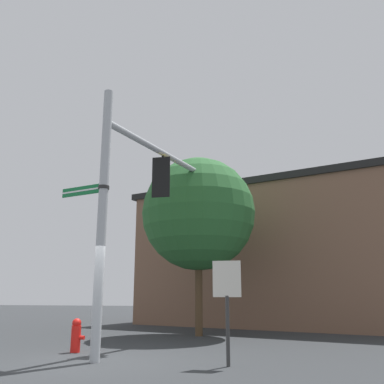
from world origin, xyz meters
name	(u,v)px	position (x,y,z in m)	size (l,w,h in m)	color
ground_plane	(94,363)	(0.00, 0.00, 0.00)	(80.00, 80.00, 0.00)	#2D3033
signal_pole	(102,216)	(0.00, 0.00, 3.20)	(0.22, 0.22, 6.39)	#ADB2B7
mast_arm	(185,166)	(1.11, 3.85, 5.56)	(0.18, 0.18, 8.02)	#ADB2B7
traffic_light_nearest_pole	(163,178)	(0.72, 2.53, 4.77)	(0.54, 0.49, 1.31)	black
traffic_light_mid_inner	(223,206)	(1.95, 6.80, 4.77)	(0.54, 0.49, 1.31)	black
street_name_sign	(90,190)	(-0.41, 0.12, 3.89)	(1.39, 0.51, 0.22)	#147238
storefront_building	(276,255)	(3.85, 11.46, 3.23)	(14.38, 9.98, 6.44)	brown
tree_by_storefront	(198,214)	(1.11, 6.06, 4.35)	(4.21, 4.21, 6.46)	#4C3823
fire_hydrant	(76,335)	(-1.16, 1.36, 0.42)	(0.35, 0.24, 0.82)	red
historical_marker	(227,295)	(2.88, 0.09, 1.40)	(0.60, 0.08, 2.13)	#333333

